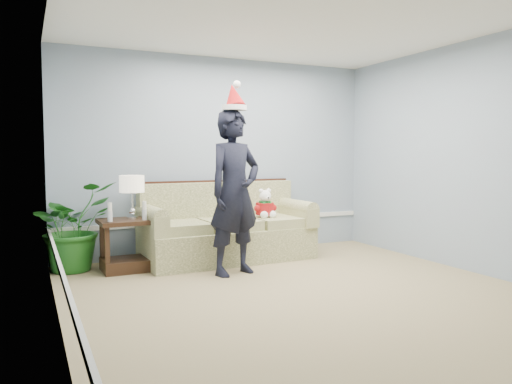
{
  "coord_description": "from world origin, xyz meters",
  "views": [
    {
      "loc": [
        -2.47,
        -4.01,
        1.37
      ],
      "look_at": [
        0.11,
        1.55,
        0.91
      ],
      "focal_mm": 35.0,
      "sensor_mm": 36.0,
      "label": 1
    }
  ],
  "objects": [
    {
      "name": "room_shell",
      "position": [
        0.0,
        0.0,
        1.35
      ],
      "size": [
        4.54,
        5.04,
        2.74
      ],
      "color": "tan",
      "rests_on": "ground"
    },
    {
      "name": "wainscot_trim",
      "position": [
        -1.18,
        1.18,
        0.45
      ],
      "size": [
        4.49,
        4.99,
        0.06
      ],
      "color": "white",
      "rests_on": "room_shell"
    },
    {
      "name": "sofa",
      "position": [
        -0.1,
        2.04,
        0.36
      ],
      "size": [
        2.22,
        1.02,
        1.02
      ],
      "rotation": [
        0.0,
        0.0,
        0.04
      ],
      "color": "#545D2C",
      "rests_on": "room_shell"
    },
    {
      "name": "side_table",
      "position": [
        -1.4,
        1.92,
        0.24
      ],
      "size": [
        0.65,
        0.55,
        0.61
      ],
      "rotation": [
        0.0,
        0.0,
        0.03
      ],
      "color": "#361E13",
      "rests_on": "room_shell"
    },
    {
      "name": "table_lamp",
      "position": [
        -1.33,
        1.93,
        1.01
      ],
      "size": [
        0.29,
        0.29,
        0.52
      ],
      "color": "silver",
      "rests_on": "side_table"
    },
    {
      "name": "candle_pair",
      "position": [
        -1.42,
        1.78,
        0.71
      ],
      "size": [
        0.45,
        0.06,
        0.22
      ],
      "color": "silver",
      "rests_on": "side_table"
    },
    {
      "name": "houseplant",
      "position": [
        -1.99,
        2.21,
        0.52
      ],
      "size": [
        1.24,
        1.22,
        1.05
      ],
      "primitive_type": "imported",
      "rotation": [
        0.0,
        0.0,
        0.65
      ],
      "color": "#1D601C",
      "rests_on": "room_shell"
    },
    {
      "name": "man",
      "position": [
        -0.31,
        1.24,
        0.94
      ],
      "size": [
        0.78,
        0.62,
        1.88
      ],
      "primitive_type": "imported",
      "rotation": [
        0.0,
        0.0,
        0.28
      ],
      "color": "black",
      "rests_on": "room_shell"
    },
    {
      "name": "santa_hat",
      "position": [
        -0.31,
        1.25,
        2.01
      ],
      "size": [
        0.32,
        0.35,
        0.33
      ],
      "rotation": [
        0.0,
        0.0,
        0.16
      ],
      "color": "white",
      "rests_on": "man"
    },
    {
      "name": "teddy_bear",
      "position": [
        0.41,
        1.92,
        0.68
      ],
      "size": [
        0.24,
        0.28,
        0.39
      ],
      "rotation": [
        0.0,
        0.0,
        0.02
      ],
      "color": "white",
      "rests_on": "sofa"
    }
  ]
}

